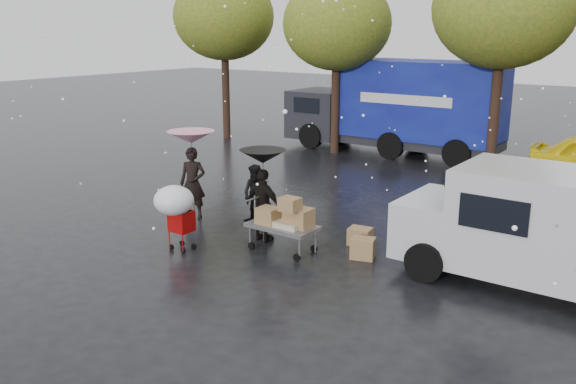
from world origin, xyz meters
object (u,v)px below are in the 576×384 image
Objects in this scene: vendor_cart at (285,219)px; white_van at (543,227)px; person_pink at (193,183)px; person_black at (263,205)px; shopping_cart at (175,204)px; blue_truck at (398,107)px.

white_van is (4.87, 1.23, 0.43)m from vendor_cart.
person_pink is 0.37× the size of white_van.
person_black is 1.13× the size of shopping_cart.
vendor_cart is 1.04× the size of shopping_cart.
vendor_cart is 11.59m from blue_truck.
white_van is at bearing -21.73° from person_pink.
shopping_cart is at bearing -144.30° from vendor_cart.
person_pink is at bearing 125.75° from shopping_cart.
shopping_cart reaches higher than vendor_cart.
blue_truck reaches higher than vendor_cart.
person_black is at bearing 160.59° from vendor_cart.
person_pink is at bearing -175.63° from white_van.
vendor_cart is at bearing -165.81° from white_van.
person_black is at bearing -170.57° from white_van.
person_pink is 0.22× the size of blue_truck.
person_pink reaches higher than person_black.
vendor_cart is 0.18× the size of blue_truck.
blue_truck is (-7.74, 9.95, 0.60)m from white_van.
white_van is at bearing 20.94° from shopping_cart.
vendor_cart is at bearing -75.63° from blue_truck.
person_pink is 8.20m from white_van.
vendor_cart is 0.31× the size of white_van.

